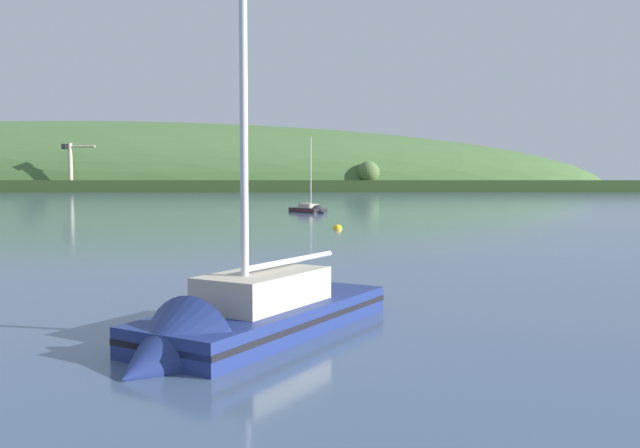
{
  "coord_description": "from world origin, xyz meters",
  "views": [
    {
      "loc": [
        0.64,
        -0.16,
        3.82
      ],
      "look_at": [
        4.26,
        44.65,
        0.87
      ],
      "focal_mm": 36.73,
      "sensor_mm": 36.0,
      "label": 1
    }
  ],
  "objects_px": {
    "sailboat_near_mooring": "(243,331)",
    "mooring_buoy_off_fishing_boat": "(338,229)",
    "dockside_crane": "(71,169)",
    "sailboat_outer_reach": "(311,211)"
  },
  "relations": [
    {
      "from": "sailboat_near_mooring",
      "to": "mooring_buoy_off_fishing_boat",
      "type": "bearing_deg",
      "value": -154.67
    },
    {
      "from": "sailboat_near_mooring",
      "to": "sailboat_outer_reach",
      "type": "xyz_separation_m",
      "value": [
        5.91,
        63.46,
        -0.04
      ]
    },
    {
      "from": "sailboat_near_mooring",
      "to": "mooring_buoy_off_fishing_boat",
      "type": "height_order",
      "value": "sailboat_near_mooring"
    },
    {
      "from": "sailboat_near_mooring",
      "to": "mooring_buoy_off_fishing_boat",
      "type": "distance_m",
      "value": 36.73
    },
    {
      "from": "dockside_crane",
      "to": "mooring_buoy_off_fishing_boat",
      "type": "bearing_deg",
      "value": -54.99
    },
    {
      "from": "dockside_crane",
      "to": "mooring_buoy_off_fishing_boat",
      "type": "height_order",
      "value": "dockside_crane"
    },
    {
      "from": "sailboat_outer_reach",
      "to": "mooring_buoy_off_fishing_boat",
      "type": "bearing_deg",
      "value": -28.75
    },
    {
      "from": "sailboat_outer_reach",
      "to": "mooring_buoy_off_fishing_boat",
      "type": "xyz_separation_m",
      "value": [
        0.29,
        -27.26,
        -0.19
      ]
    },
    {
      "from": "sailboat_outer_reach",
      "to": "mooring_buoy_off_fishing_boat",
      "type": "height_order",
      "value": "sailboat_outer_reach"
    },
    {
      "from": "dockside_crane",
      "to": "sailboat_outer_reach",
      "type": "bearing_deg",
      "value": -51.71
    }
  ]
}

